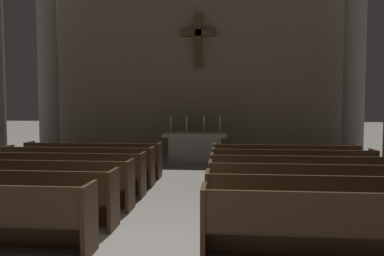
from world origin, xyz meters
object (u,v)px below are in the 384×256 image
at_px(candlestick_outer_left, 171,128).
at_px(pew_right_row_3, 313,189).
at_px(pew_right_row_1, 355,228).
at_px(candlestick_inner_right, 204,128).
at_px(pew_right_row_2, 330,205).
at_px(candlestick_outer_right, 220,128).
at_px(pew_right_row_4, 301,178).
at_px(candlestick_inner_left, 187,128).
at_px(pew_left_row_2, 2,197).
at_px(pew_right_row_5, 292,169).
at_px(pew_left_row_4, 60,173).
at_px(column_left_third, 48,63).
at_px(pew_left_row_6, 93,160).
at_px(column_right_third, 355,59).
at_px(altar, 195,147).
at_px(pew_left_row_5, 78,166).
at_px(pew_right_row_6, 285,162).
at_px(pew_left_row_3, 35,183).

bearing_deg(candlestick_outer_left, pew_right_row_3, -59.85).
relative_size(pew_right_row_1, candlestick_inner_right, 6.31).
relative_size(pew_right_row_2, candlestick_inner_right, 6.31).
bearing_deg(candlestick_outer_right, pew_right_row_4, -70.50).
distance_m(pew_right_row_4, candlestick_inner_left, 5.70).
distance_m(pew_left_row_2, pew_right_row_1, 5.25).
height_order(pew_left_row_2, candlestick_inner_right, candlestick_inner_right).
distance_m(pew_right_row_1, pew_right_row_5, 4.10).
height_order(pew_left_row_4, column_left_third, column_left_third).
relative_size(pew_right_row_5, candlestick_outer_left, 6.31).
xyz_separation_m(pew_left_row_6, pew_right_row_4, (5.15, -2.05, 0.00)).
bearing_deg(column_right_third, pew_right_row_2, -110.97).
relative_size(pew_right_row_4, altar, 1.69).
height_order(pew_left_row_2, candlestick_outer_left, candlestick_outer_left).
bearing_deg(pew_right_row_3, candlestick_inner_right, 111.10).
height_order(pew_left_row_2, pew_right_row_4, same).
xyz_separation_m(column_right_third, candlestick_inner_left, (-5.56, -0.08, -2.29)).
height_order(pew_right_row_2, column_right_third, column_right_third).
bearing_deg(altar, column_left_third, 179.12).
bearing_deg(pew_right_row_4, pew_right_row_3, -90.00).
distance_m(pew_right_row_2, altar, 7.39).
distance_m(pew_right_row_1, pew_right_row_3, 2.05).
xyz_separation_m(pew_right_row_2, column_right_third, (2.68, 7.00, 3.00)).
bearing_deg(pew_left_row_4, pew_left_row_5, 90.00).
distance_m(pew_right_row_3, candlestick_outer_left, 6.86).
bearing_deg(pew_right_row_6, candlestick_inner_left, 135.52).
relative_size(pew_right_row_1, column_right_third, 0.52).
relative_size(pew_left_row_3, candlestick_outer_right, 6.31).
relative_size(pew_left_row_5, pew_right_row_1, 1.00).
relative_size(pew_left_row_2, pew_left_row_5, 1.00).
height_order(pew_right_row_6, candlestick_outer_right, candlestick_outer_right).
bearing_deg(pew_left_row_4, candlestick_inner_left, 64.97).
xyz_separation_m(pew_right_row_2, column_left_third, (-7.84, 7.00, 3.00)).
relative_size(pew_right_row_6, column_right_third, 0.52).
bearing_deg(candlestick_outer_right, candlestick_inner_right, 180.00).
bearing_deg(candlestick_inner_right, pew_left_row_3, -115.99).
relative_size(pew_right_row_3, column_left_third, 0.52).
xyz_separation_m(pew_left_row_3, pew_left_row_4, (0.00, 1.02, 0.00)).
xyz_separation_m(pew_right_row_3, candlestick_inner_left, (-2.88, 5.90, 0.72)).
bearing_deg(pew_right_row_3, pew_right_row_2, -90.00).
relative_size(pew_left_row_4, candlestick_outer_left, 6.31).
bearing_deg(pew_right_row_3, pew_left_row_4, 168.75).
height_order(pew_left_row_6, pew_right_row_6, same).
bearing_deg(column_right_third, candlestick_inner_left, -179.17).
bearing_deg(candlestick_outer_left, pew_left_row_4, -109.50).
height_order(pew_right_row_3, candlestick_inner_right, candlestick_inner_right).
distance_m(pew_left_row_5, column_right_third, 9.27).
relative_size(pew_left_row_6, column_left_third, 0.52).
bearing_deg(pew_left_row_6, pew_right_row_4, -21.70).
height_order(pew_left_row_3, column_right_third, column_right_third).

